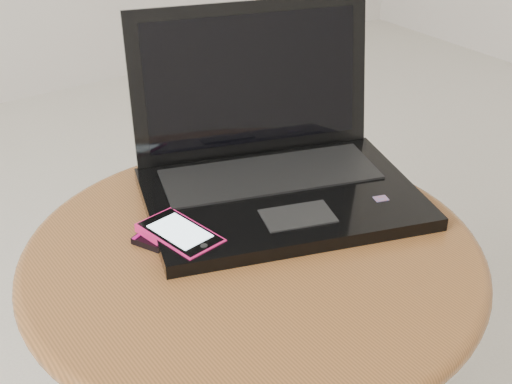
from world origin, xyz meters
TOP-DOWN VIEW (x-y plane):
  - table at (-0.10, 0.10)m, footprint 0.61×0.61m
  - laptop at (0.01, 0.21)m, footprint 0.46×0.41m
  - phone_black at (-0.18, 0.16)m, footprint 0.09×0.12m
  - phone_pink at (-0.18, 0.16)m, footprint 0.08×0.12m

SIDE VIEW (x-z plane):
  - table at x=-0.10m, z-range 0.14..0.62m
  - phone_black at x=-0.18m, z-range 0.49..0.50m
  - phone_pink at x=-0.18m, z-range 0.49..0.51m
  - laptop at x=0.01m, z-range 0.41..0.66m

